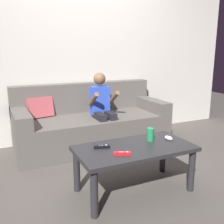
% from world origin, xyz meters
% --- Properties ---
extents(ground_plane, '(9.78, 9.78, 0.00)m').
position_xyz_m(ground_plane, '(0.00, 0.00, 0.00)').
color(ground_plane, '#4C4742').
extents(wall_back, '(4.89, 0.05, 2.50)m').
position_xyz_m(wall_back, '(0.00, 1.47, 1.25)').
color(wall_back, beige).
rests_on(wall_back, ground).
extents(couch, '(1.95, 0.80, 0.81)m').
position_xyz_m(couch, '(-0.04, 1.08, 0.29)').
color(couch, '#56514C').
rests_on(couch, ground).
extents(person_seated_on_couch, '(0.33, 0.40, 0.97)m').
position_xyz_m(person_seated_on_couch, '(0.06, 0.90, 0.55)').
color(person_seated_on_couch, black).
rests_on(person_seated_on_couch, ground).
extents(coffee_table, '(1.04, 0.53, 0.42)m').
position_xyz_m(coffee_table, '(-0.10, -0.20, 0.36)').
color(coffee_table, '#232326').
rests_on(coffee_table, ground).
extents(game_remote_red_near_edge, '(0.14, 0.09, 0.03)m').
position_xyz_m(game_remote_red_near_edge, '(-0.28, -0.31, 0.44)').
color(game_remote_red_near_edge, red).
rests_on(game_remote_red_near_edge, coffee_table).
extents(nunchuk_white, '(0.06, 0.10, 0.05)m').
position_xyz_m(nunchuk_white, '(0.27, -0.18, 0.44)').
color(nunchuk_white, white).
rests_on(nunchuk_white, coffee_table).
extents(game_remote_black_far_corner, '(0.14, 0.07, 0.03)m').
position_xyz_m(game_remote_black_far_corner, '(-0.38, -0.11, 0.44)').
color(game_remote_black_far_corner, black).
rests_on(game_remote_black_far_corner, coffee_table).
extents(soda_can, '(0.07, 0.07, 0.12)m').
position_xyz_m(soda_can, '(0.11, -0.12, 0.48)').
color(soda_can, '#1E7F47').
rests_on(soda_can, coffee_table).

